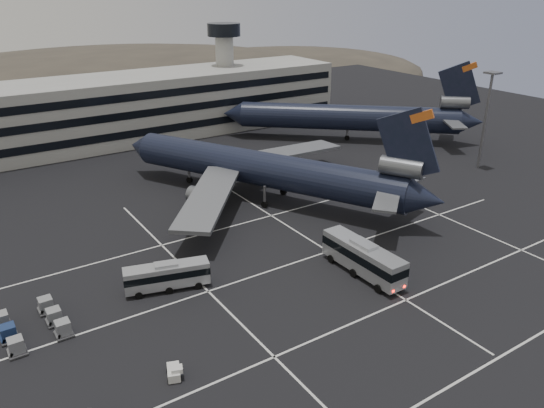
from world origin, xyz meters
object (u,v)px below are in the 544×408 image
at_px(bus_far, 167,275).
at_px(tug_a, 174,372).
at_px(bus_near, 363,257).
at_px(uld_cluster, 32,324).
at_px(trijet_main, 266,169).

xyz_separation_m(bus_far, tug_a, (-5.54, -14.39, -1.32)).
bearing_deg(bus_far, bus_near, -99.14).
bearing_deg(tug_a, uld_cluster, 142.84).
height_order(trijet_main, bus_near, trijet_main).
relative_size(bus_far, uld_cluster, 1.26).
height_order(trijet_main, uld_cluster, trijet_main).
height_order(bus_far, tug_a, bus_far).
height_order(bus_near, uld_cluster, bus_near).
bearing_deg(bus_far, trijet_main, -39.96).
xyz_separation_m(trijet_main, uld_cluster, (-39.63, -16.83, -4.43)).
height_order(tug_a, uld_cluster, uld_cluster).
bearing_deg(bus_near, bus_far, 154.84).
bearing_deg(bus_far, uld_cluster, 105.22).
xyz_separation_m(trijet_main, tug_a, (-30.22, -31.31, -4.67)).
distance_m(bus_near, uld_cluster, 37.82).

